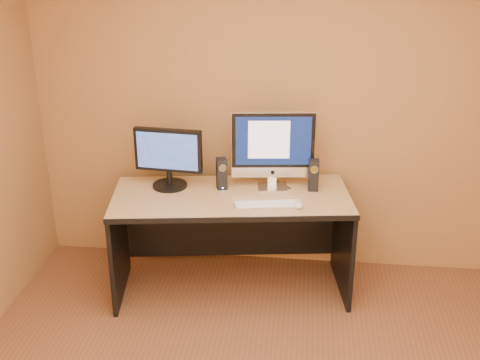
# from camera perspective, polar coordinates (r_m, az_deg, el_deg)

# --- Properties ---
(walls) EXTENTS (4.00, 4.00, 2.60)m
(walls) POSITION_cam_1_polar(r_m,az_deg,el_deg) (2.83, 2.83, -4.80)
(walls) COLOR olive
(walls) RESTS_ON ground
(desk) EXTENTS (1.83, 1.01, 0.80)m
(desk) POSITION_cam_1_polar(r_m,az_deg,el_deg) (4.59, -0.80, -6.03)
(desk) COLOR tan
(desk) RESTS_ON ground
(imac) EXTENTS (0.64, 0.30, 0.60)m
(imac) POSITION_cam_1_polar(r_m,az_deg,el_deg) (4.43, 3.17, 2.81)
(imac) COLOR silver
(imac) RESTS_ON desk
(second_monitor) EXTENTS (0.54, 0.31, 0.46)m
(second_monitor) POSITION_cam_1_polar(r_m,az_deg,el_deg) (4.50, -6.79, 2.05)
(second_monitor) COLOR black
(second_monitor) RESTS_ON desk
(speaker_left) EXTENTS (0.09, 0.10, 0.24)m
(speaker_left) POSITION_cam_1_polar(r_m,az_deg,el_deg) (4.48, -1.75, 0.62)
(speaker_left) COLOR black
(speaker_left) RESTS_ON desk
(speaker_right) EXTENTS (0.08, 0.08, 0.24)m
(speaker_right) POSITION_cam_1_polar(r_m,az_deg,el_deg) (4.49, 6.99, 0.47)
(speaker_right) COLOR black
(speaker_right) RESTS_ON desk
(keyboard) EXTENTS (0.48, 0.21, 0.02)m
(keyboard) POSITION_cam_1_polar(r_m,az_deg,el_deg) (4.24, 2.58, -2.33)
(keyboard) COLOR silver
(keyboard) RESTS_ON desk
(mouse) EXTENTS (0.07, 0.11, 0.04)m
(mouse) POSITION_cam_1_polar(r_m,az_deg,el_deg) (4.23, 5.61, -2.34)
(mouse) COLOR silver
(mouse) RESTS_ON desk
(cable_a) EXTENTS (0.15, 0.19, 0.01)m
(cable_a) POSITION_cam_1_polar(r_m,az_deg,el_deg) (4.61, 3.93, -0.31)
(cable_a) COLOR black
(cable_a) RESTS_ON desk
(cable_b) EXTENTS (0.04, 0.19, 0.01)m
(cable_b) POSITION_cam_1_polar(r_m,az_deg,el_deg) (4.62, 2.60, -0.22)
(cable_b) COLOR black
(cable_b) RESTS_ON desk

